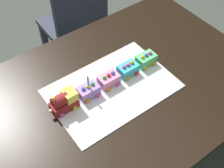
# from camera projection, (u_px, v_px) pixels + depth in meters

# --- Properties ---
(ground_plane) EXTENTS (8.00, 8.00, 0.00)m
(ground_plane) POSITION_uv_depth(u_px,v_px,m) (121.00, 155.00, 2.02)
(ground_plane) COLOR #474C44
(dining_table) EXTENTS (1.40, 1.00, 0.74)m
(dining_table) POSITION_uv_depth(u_px,v_px,m) (124.00, 98.00, 1.53)
(dining_table) COLOR black
(dining_table) RESTS_ON ground
(chair) EXTENTS (0.40, 0.40, 0.86)m
(chair) POSITION_uv_depth(u_px,v_px,m) (76.00, 26.00, 2.17)
(chair) COLOR #2D3347
(chair) RESTS_ON ground
(cake_board) EXTENTS (0.60, 0.40, 0.00)m
(cake_board) POSITION_uv_depth(u_px,v_px,m) (112.00, 88.00, 1.43)
(cake_board) COLOR silver
(cake_board) RESTS_ON dining_table
(cake_locomotive) EXTENTS (0.14, 0.08, 0.12)m
(cake_locomotive) POSITION_uv_depth(u_px,v_px,m) (64.00, 102.00, 1.32)
(cake_locomotive) COLOR maroon
(cake_locomotive) RESTS_ON cake_board
(cake_car_tanker_lavender) EXTENTS (0.10, 0.08, 0.07)m
(cake_car_tanker_lavender) POSITION_uv_depth(u_px,v_px,m) (88.00, 91.00, 1.38)
(cake_car_tanker_lavender) COLOR #AD84E0
(cake_car_tanker_lavender) RESTS_ON cake_board
(cake_car_hopper_bubblegum) EXTENTS (0.10, 0.08, 0.07)m
(cake_car_hopper_bubblegum) POSITION_uv_depth(u_px,v_px,m) (109.00, 80.00, 1.43)
(cake_car_hopper_bubblegum) COLOR pink
(cake_car_hopper_bubblegum) RESTS_ON cake_board
(cake_car_gondola_turquoise) EXTENTS (0.10, 0.08, 0.07)m
(cake_car_gondola_turquoise) POSITION_uv_depth(u_px,v_px,m) (128.00, 69.00, 1.47)
(cake_car_gondola_turquoise) COLOR #38B7C6
(cake_car_gondola_turquoise) RESTS_ON cake_board
(cake_car_flatbed_mint_green) EXTENTS (0.10, 0.08, 0.07)m
(cake_car_flatbed_mint_green) POSITION_uv_depth(u_px,v_px,m) (146.00, 60.00, 1.52)
(cake_car_flatbed_mint_green) COLOR #59CC7A
(cake_car_flatbed_mint_green) RESTS_ON cake_board
(birthday_candle) EXTENTS (0.01, 0.01, 0.06)m
(birthday_candle) POSITION_uv_depth(u_px,v_px,m) (88.00, 80.00, 1.33)
(birthday_candle) COLOR #4CA5E5
(birthday_candle) RESTS_ON cake_car_tanker_lavender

